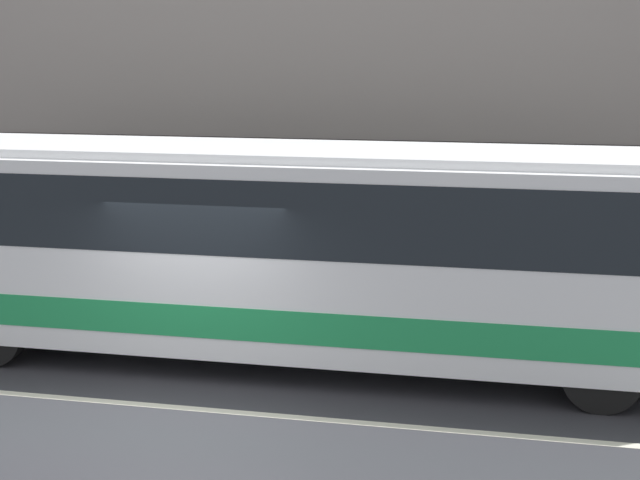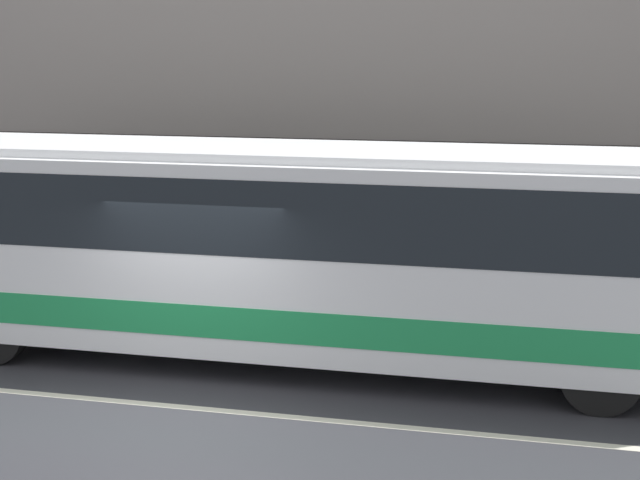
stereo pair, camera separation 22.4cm
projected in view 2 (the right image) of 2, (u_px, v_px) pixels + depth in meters
ground_plane at (175, 407)px, 11.44m from camera, size 60.00×60.00×0.00m
sidewalk at (282, 292)px, 16.49m from camera, size 60.00×2.62×0.16m
lane_stripe at (175, 406)px, 11.44m from camera, size 54.00×0.14×0.01m
transit_bus at (268, 241)px, 12.91m from camera, size 12.48×2.56×3.14m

